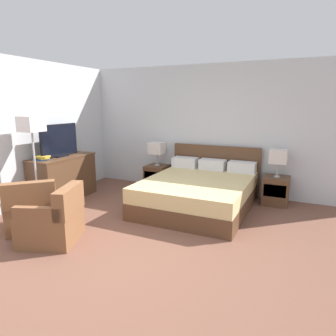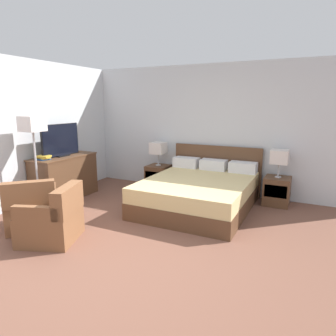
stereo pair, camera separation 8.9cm
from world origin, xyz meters
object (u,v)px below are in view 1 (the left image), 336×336
book_blue_cover (42,158)px  nightstand_left (157,177)px  table_lamp_left (157,148)px  dresser (63,177)px  armchair_by_window (32,210)px  floor_lamp (32,132)px  tv (59,141)px  table_lamp_right (278,157)px  bed (199,191)px  nightstand_right (276,190)px  armchair_companion (54,221)px  book_red_cover (42,160)px  book_small_top (42,157)px

book_blue_cover → nightstand_left: bearing=54.5°
table_lamp_left → dresser: (-1.32, -1.39, -0.45)m
armchair_by_window → floor_lamp: bearing=132.4°
tv → floor_lamp: 0.74m
table_lamp_right → dresser: 4.03m
bed → dresser: size_ratio=1.66×
table_lamp_left → dresser: 1.97m
nightstand_right → floor_lamp: (-3.64, -2.12, 1.10)m
armchair_by_window → dresser: bearing=116.1°
bed → tv: tv is taller
dresser → tv: tv is taller
table_lamp_right → armchair_companion: table_lamp_right is taller
table_lamp_right → book_blue_cover: table_lamp_right is taller
table_lamp_left → armchair_by_window: (-0.68, -2.69, -0.60)m
book_red_cover → book_blue_cover: bearing=0.0°
book_red_cover → armchair_companion: bearing=-39.3°
table_lamp_left → book_blue_cover: size_ratio=2.31×
table_lamp_left → table_lamp_right: bearing=0.0°
nightstand_left → table_lamp_right: 2.52m
armchair_by_window → table_lamp_right: bearing=40.8°
nightstand_left → book_small_top: book_small_top is taller
bed → table_lamp_right: bearing=32.0°
book_small_top → armchair_by_window: bearing=-52.7°
book_blue_cover → armchair_companion: (1.25, -1.02, -0.58)m
book_red_cover → tv: bearing=89.2°
bed → armchair_by_window: (-1.90, -1.93, -0.00)m
nightstand_left → nightstand_right: 2.44m
tv → armchair_companion: tv is taller
bed → floor_lamp: 2.98m
tv → armchair_by_window: (0.63, -1.26, -0.84)m
nightstand_right → armchair_companion: bearing=-131.2°
table_lamp_right → book_blue_cover: size_ratio=2.31×
floor_lamp → table_lamp_right: bearing=30.2°
dresser → book_red_cover: book_red_cover is taller
nightstand_left → book_blue_cover: bearing=-125.5°
nightstand_right → table_lamp_left: (-2.44, 0.00, 0.63)m
nightstand_right → table_lamp_right: (0.00, 0.00, 0.63)m
tv → armchair_companion: size_ratio=0.99×
tv → book_red_cover: (-0.01, -0.42, -0.28)m
nightstand_left → nightstand_right: bearing=0.0°
table_lamp_right → book_red_cover: bearing=-153.8°
nightstand_right → book_small_top: (-3.76, -1.85, 0.64)m
dresser → table_lamp_right: bearing=20.3°
book_blue_cover → armchair_by_window: (0.64, -0.84, -0.58)m
table_lamp_left → armchair_companion: (-0.07, -2.87, -0.60)m
nightstand_right → dresser: bearing=-159.7°
nightstand_right → dresser: 4.01m
armchair_by_window → nightstand_right: bearing=40.8°
table_lamp_left → nightstand_right: bearing=-0.0°
table_lamp_right → book_blue_cover: 4.19m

